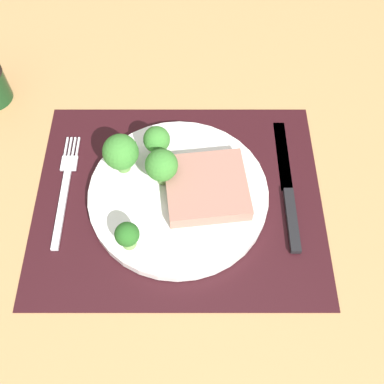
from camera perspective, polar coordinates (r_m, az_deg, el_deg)
ground_plane at (r=67.40cm, az=-1.64°, el=-1.43°), size 140.00×110.00×3.00cm
placemat at (r=65.97cm, az=-1.67°, el=-0.72°), size 41.53×33.79×0.30cm
plate at (r=65.15cm, az=-1.69°, el=-0.29°), size 25.77×25.77×1.60cm
steak at (r=63.57cm, az=1.87°, el=0.70°), size 12.43×11.96×2.28cm
broccoli_near_steak at (r=64.35cm, az=-8.93°, el=4.94°), size 5.13×5.13×6.48cm
broccoli_back_left at (r=62.34cm, az=-3.82°, el=3.33°), size 4.58×4.58×6.28cm
broccoli_center at (r=58.79cm, az=-8.13°, el=-5.41°), size 3.24×3.24×4.57cm
broccoli_front_edge at (r=65.45cm, az=-4.42°, el=6.49°), size 3.89×3.89×5.62cm
fork at (r=68.90cm, az=-15.66°, el=0.51°), size 2.40×19.20×0.50cm
knife at (r=67.30cm, az=12.06°, el=-0.13°), size 1.80×23.00×0.80cm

